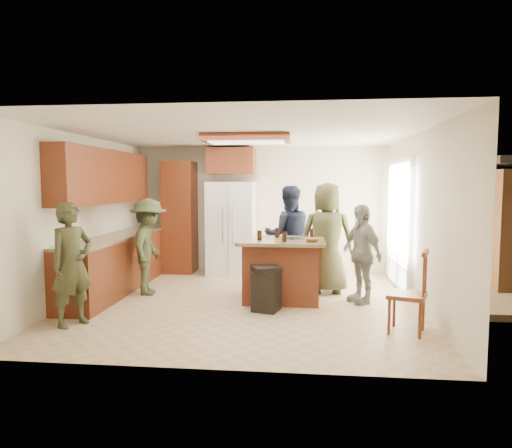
# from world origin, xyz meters

# --- Properties ---
(room_shell) EXTENTS (8.00, 5.20, 5.00)m
(room_shell) POSITION_xyz_m (4.37, 1.64, 0.87)
(room_shell) COLOR tan
(room_shell) RESTS_ON ground
(person_front_left) EXTENTS (0.63, 0.69, 1.55)m
(person_front_left) POSITION_xyz_m (-1.99, -1.33, 0.77)
(person_front_left) COLOR #373921
(person_front_left) RESTS_ON ground
(person_behind_left) EXTENTS (0.92, 0.65, 1.73)m
(person_behind_left) POSITION_xyz_m (0.59, 1.24, 0.87)
(person_behind_left) COLOR black
(person_behind_left) RESTS_ON ground
(person_behind_right) EXTENTS (0.89, 0.59, 1.79)m
(person_behind_right) POSITION_xyz_m (1.23, 0.74, 0.89)
(person_behind_right) COLOR #3B3E24
(person_behind_right) RESTS_ON ground
(person_side_right) EXTENTS (0.80, 0.97, 1.47)m
(person_side_right) POSITION_xyz_m (1.71, 0.17, 0.73)
(person_side_right) COLOR gray
(person_side_right) RESTS_ON ground
(person_counter) EXTENTS (0.58, 1.04, 1.54)m
(person_counter) POSITION_xyz_m (-1.60, 0.35, 0.77)
(person_counter) COLOR #353E24
(person_counter) RESTS_ON ground
(left_cabinetry) EXTENTS (0.64, 3.00, 2.30)m
(left_cabinetry) POSITION_xyz_m (-2.24, 0.40, 0.96)
(left_cabinetry) COLOR maroon
(left_cabinetry) RESTS_ON ground
(back_wall_units) EXTENTS (1.80, 0.60, 2.45)m
(back_wall_units) POSITION_xyz_m (-1.33, 2.20, 1.38)
(back_wall_units) COLOR maroon
(back_wall_units) RESTS_ON ground
(refrigerator) EXTENTS (0.90, 0.76, 1.80)m
(refrigerator) POSITION_xyz_m (-0.55, 2.12, 0.90)
(refrigerator) COLOR white
(refrigerator) RESTS_ON ground
(kitchen_island) EXTENTS (1.28, 1.03, 0.93)m
(kitchen_island) POSITION_xyz_m (0.53, 0.18, 0.47)
(kitchen_island) COLOR #A7492B
(kitchen_island) RESTS_ON ground
(island_items) EXTENTS (0.93, 0.66, 0.15)m
(island_items) POSITION_xyz_m (0.76, 0.09, 0.97)
(island_items) COLOR silver
(island_items) RESTS_ON kitchen_island
(trash_bin) EXTENTS (0.47, 0.47, 0.63)m
(trash_bin) POSITION_xyz_m (0.35, -0.43, 0.32)
(trash_bin) COLOR black
(trash_bin) RESTS_ON ground
(spindle_chair) EXTENTS (0.54, 0.54, 0.99)m
(spindle_chair) POSITION_xyz_m (2.10, -1.20, 0.45)
(spindle_chair) COLOR maroon
(spindle_chair) RESTS_ON ground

